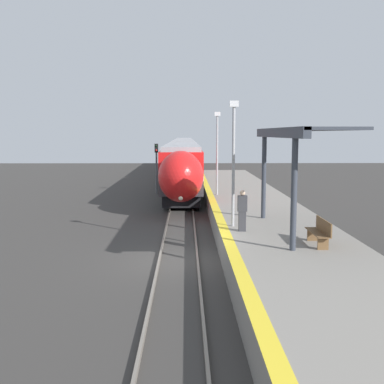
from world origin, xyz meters
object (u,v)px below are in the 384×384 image
(platform_bench, at_px, (320,231))
(railway_signal, at_px, (156,163))
(person_waiting, at_px, (242,210))
(lamppost_near, at_px, (234,155))
(train, at_px, (183,155))
(lamppost_mid, at_px, (217,147))

(platform_bench, relative_size, railway_signal, 0.45)
(railway_signal, bearing_deg, person_waiting, -77.24)
(person_waiting, xyz_separation_m, railway_signal, (-4.53, 20.02, 0.61))
(railway_signal, distance_m, lamppost_near, 19.52)
(train, distance_m, lamppost_mid, 27.39)
(lamppost_near, distance_m, lamppost_mid, 10.16)
(lamppost_near, bearing_deg, platform_bench, -52.25)
(train, distance_m, lamppost_near, 37.51)
(platform_bench, distance_m, lamppost_mid, 14.04)
(lamppost_mid, bearing_deg, platform_bench, -78.98)
(train, height_order, lamppost_mid, lamppost_mid)
(train, height_order, railway_signal, train)
(person_waiting, distance_m, lamppost_near, 2.35)
(lamppost_near, bearing_deg, person_waiting, -75.80)
(train, height_order, platform_bench, train)
(lamppost_near, relative_size, lamppost_mid, 1.00)
(platform_bench, bearing_deg, person_waiting, 135.01)
(person_waiting, relative_size, lamppost_mid, 0.32)
(train, relative_size, railway_signal, 15.61)
(railway_signal, height_order, lamppost_near, lamppost_near)
(train, relative_size, lamppost_mid, 12.25)
(railway_signal, xyz_separation_m, lamppost_near, (4.27, -18.99, 1.48))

